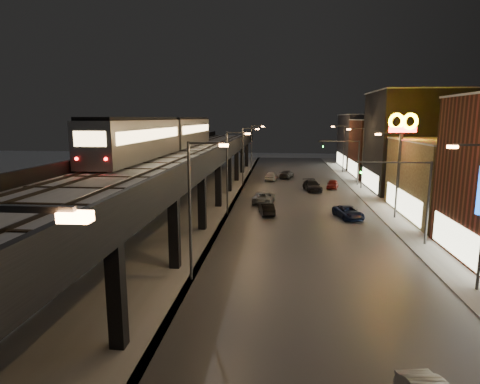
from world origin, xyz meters
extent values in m
cube|color=#46474D|center=(7.50, 35.00, 0.03)|extent=(17.00, 120.00, 0.06)
cube|color=#9FA1A8|center=(17.50, 35.00, 0.07)|extent=(4.00, 120.00, 0.14)
cube|color=#9FA1A8|center=(-6.00, 35.00, 0.03)|extent=(11.00, 120.00, 0.06)
cube|color=black|center=(-6.00, 32.00, 5.80)|extent=(9.00, 100.00, 1.00)
cube|color=black|center=(-2.30, 5.00, 2.65)|extent=(0.70, 0.70, 5.30)
cube|color=black|center=(-6.00, 5.00, 5.15)|extent=(8.00, 0.60, 0.50)
cube|color=black|center=(-9.70, 15.00, 2.65)|extent=(0.70, 0.70, 5.30)
cube|color=black|center=(-2.30, 15.00, 2.65)|extent=(0.70, 0.70, 5.30)
cube|color=black|center=(-6.00, 15.00, 5.15)|extent=(8.00, 0.60, 0.50)
cube|color=black|center=(-9.70, 25.00, 2.65)|extent=(0.70, 0.70, 5.30)
cube|color=black|center=(-2.30, 25.00, 2.65)|extent=(0.70, 0.70, 5.30)
cube|color=black|center=(-6.00, 25.00, 5.15)|extent=(8.00, 0.60, 0.50)
cube|color=black|center=(-9.70, 35.00, 2.65)|extent=(0.70, 0.70, 5.30)
cube|color=black|center=(-2.30, 35.00, 2.65)|extent=(0.70, 0.70, 5.30)
cube|color=black|center=(-6.00, 35.00, 5.15)|extent=(8.00, 0.60, 0.50)
cube|color=black|center=(-9.70, 45.00, 2.65)|extent=(0.70, 0.70, 5.30)
cube|color=black|center=(-2.30, 45.00, 2.65)|extent=(0.70, 0.70, 5.30)
cube|color=black|center=(-6.00, 45.00, 5.15)|extent=(8.00, 0.60, 0.50)
cube|color=black|center=(-9.70, 55.00, 2.65)|extent=(0.70, 0.70, 5.30)
cube|color=black|center=(-2.30, 55.00, 2.65)|extent=(0.70, 0.70, 5.30)
cube|color=black|center=(-6.00, 55.00, 5.15)|extent=(8.00, 0.60, 0.50)
cube|color=black|center=(-9.70, 65.00, 2.65)|extent=(0.70, 0.70, 5.30)
cube|color=black|center=(-2.30, 65.00, 2.65)|extent=(0.70, 0.70, 5.30)
cube|color=black|center=(-6.00, 65.00, 5.15)|extent=(8.00, 0.60, 0.50)
cube|color=black|center=(-9.70, 75.00, 2.65)|extent=(0.70, 0.70, 5.30)
cube|color=black|center=(-2.30, 75.00, 2.65)|extent=(0.70, 0.70, 5.30)
cube|color=black|center=(-6.00, 75.00, 5.15)|extent=(8.00, 0.60, 0.50)
cube|color=#B2B7C1|center=(-6.00, 32.00, 6.38)|extent=(8.40, 100.00, 0.16)
cube|color=#332D28|center=(-9.22, 32.00, 6.54)|extent=(0.08, 98.00, 0.16)
cube|color=#332D28|center=(-7.78, 32.00, 6.54)|extent=(0.08, 98.00, 0.16)
cube|color=#332D28|center=(-4.72, 32.00, 6.54)|extent=(0.08, 98.00, 0.16)
cube|color=#332D28|center=(-3.28, 32.00, 6.54)|extent=(0.08, 98.00, 0.16)
cube|color=black|center=(-6.00, 18.00, 6.49)|extent=(7.80, 0.24, 0.06)
cube|color=black|center=(-6.00, 34.00, 6.49)|extent=(7.80, 0.24, 0.06)
cube|color=black|center=(-6.00, 50.00, 6.49)|extent=(7.80, 0.24, 0.06)
cube|color=black|center=(-6.00, 66.00, 6.49)|extent=(7.80, 0.24, 0.06)
cube|color=black|center=(-1.65, 32.00, 6.85)|extent=(0.30, 100.00, 1.10)
cube|color=black|center=(-10.35, 32.00, 6.85)|extent=(0.30, 100.00, 1.10)
cube|color=#FFFBCB|center=(17.95, 18.00, 1.60)|extent=(0.10, 9.60, 2.40)
cube|color=brown|center=(24.00, 32.00, 4.00)|extent=(12.00, 15.00, 8.00)
cube|color=#FFFBCB|center=(17.95, 32.00, 1.60)|extent=(0.10, 12.00, 2.40)
cube|color=#B2B7C1|center=(24.00, 32.00, 8.08)|extent=(12.20, 15.20, 0.16)
cube|color=black|center=(24.00, 48.00, 7.00)|extent=(12.00, 13.00, 14.00)
cube|color=#FFFBCB|center=(17.95, 48.00, 1.60)|extent=(0.10, 10.40, 2.40)
cube|color=#B2B7C1|center=(24.00, 48.00, 14.08)|extent=(12.20, 13.20, 0.16)
cube|color=#5A251C|center=(24.00, 62.00, 5.00)|extent=(12.00, 12.00, 10.00)
cube|color=#FFFBCB|center=(17.95, 62.00, 1.60)|extent=(0.10, 9.60, 2.40)
cube|color=#B2B7C1|center=(24.00, 62.00, 10.08)|extent=(12.20, 12.20, 0.16)
cube|color=#27272C|center=(24.00, 76.00, 5.50)|extent=(12.00, 16.00, 11.00)
cube|color=#FFFBCB|center=(17.95, 76.00, 1.60)|extent=(0.10, 12.80, 2.40)
cube|color=#B2B7C1|center=(24.00, 76.00, 11.08)|extent=(12.20, 16.20, 0.16)
cube|color=#38383A|center=(0.40, -5.00, 8.90)|extent=(2.20, 0.12, 0.12)
cube|color=#FF9950|center=(1.50, -5.00, 8.78)|extent=(0.55, 0.28, 0.18)
cylinder|color=#38383A|center=(-0.70, 13.00, 4.50)|extent=(0.18, 0.18, 9.00)
cube|color=#38383A|center=(0.40, 13.00, 8.90)|extent=(2.20, 0.12, 0.12)
cube|color=#FF9950|center=(1.50, 13.00, 8.78)|extent=(0.55, 0.28, 0.18)
cube|color=#38383A|center=(15.90, 13.00, 8.90)|extent=(2.20, 0.12, 0.12)
cube|color=#FF9950|center=(14.80, 13.00, 8.78)|extent=(0.55, 0.28, 0.18)
cylinder|color=#38383A|center=(-0.70, 31.00, 4.50)|extent=(0.18, 0.18, 9.00)
cube|color=#38383A|center=(0.40, 31.00, 8.90)|extent=(2.20, 0.12, 0.12)
cube|color=#FF9950|center=(1.50, 31.00, 8.78)|extent=(0.55, 0.28, 0.18)
cylinder|color=#38383A|center=(17.00, 31.00, 4.50)|extent=(0.18, 0.18, 9.00)
cube|color=#38383A|center=(15.90, 31.00, 8.90)|extent=(2.20, 0.12, 0.12)
cube|color=#FF9950|center=(14.80, 31.00, 8.78)|extent=(0.55, 0.28, 0.18)
cylinder|color=#38383A|center=(-0.70, 49.00, 4.50)|extent=(0.18, 0.18, 9.00)
cube|color=#38383A|center=(0.40, 49.00, 8.90)|extent=(2.20, 0.12, 0.12)
cube|color=#FF9950|center=(1.50, 49.00, 8.78)|extent=(0.55, 0.28, 0.18)
cylinder|color=#38383A|center=(17.00, 49.00, 4.50)|extent=(0.18, 0.18, 9.00)
cube|color=#38383A|center=(15.90, 49.00, 8.90)|extent=(2.20, 0.12, 0.12)
cube|color=#FF9950|center=(14.80, 49.00, 8.78)|extent=(0.55, 0.28, 0.18)
cylinder|color=#38383A|center=(-0.70, 67.00, 4.50)|extent=(0.18, 0.18, 9.00)
cube|color=#38383A|center=(0.40, 67.00, 8.90)|extent=(2.20, 0.12, 0.12)
cube|color=#FF9950|center=(1.50, 67.00, 8.78)|extent=(0.55, 0.28, 0.18)
cylinder|color=#38383A|center=(17.00, 67.00, 4.50)|extent=(0.18, 0.18, 9.00)
cube|color=#38383A|center=(15.90, 67.00, 8.90)|extent=(2.20, 0.12, 0.12)
cube|color=#FF9950|center=(14.80, 67.00, 8.78)|extent=(0.55, 0.28, 0.18)
cylinder|color=#38383A|center=(17.00, 22.00, 3.50)|extent=(0.20, 0.20, 7.00)
cube|color=#38383A|center=(14.00, 22.00, 6.90)|extent=(6.00, 0.12, 0.12)
imported|color=black|center=(11.50, 22.00, 6.40)|extent=(0.20, 0.16, 1.00)
sphere|color=#0CFF26|center=(11.50, 21.85, 6.15)|extent=(0.18, 0.18, 0.18)
cylinder|color=#38383A|center=(17.00, 52.00, 3.50)|extent=(0.20, 0.20, 7.00)
cube|color=#38383A|center=(14.00, 52.00, 6.90)|extent=(6.00, 0.12, 0.12)
imported|color=black|center=(11.50, 52.00, 6.40)|extent=(0.20, 0.16, 1.00)
sphere|color=#0CFF26|center=(11.50, 51.85, 6.15)|extent=(0.18, 0.18, 0.18)
cube|color=gray|center=(-8.50, 25.60, 8.42)|extent=(3.16, 19.08, 3.60)
cube|color=black|center=(-8.50, 25.60, 10.35)|extent=(2.83, 18.53, 0.27)
cube|color=#FFD48C|center=(-10.09, 25.60, 8.91)|extent=(0.05, 17.44, 0.98)
cube|color=#FFD48C|center=(-6.91, 25.60, 8.91)|extent=(0.05, 17.44, 0.98)
cube|color=gray|center=(-8.50, 45.62, 8.42)|extent=(3.16, 19.08, 3.60)
cube|color=black|center=(-8.50, 45.62, 10.35)|extent=(2.83, 18.53, 0.27)
cube|color=#FFD48C|center=(-10.09, 45.62, 8.91)|extent=(0.05, 17.44, 0.98)
cube|color=#FFD48C|center=(-6.91, 45.62, 8.91)|extent=(0.05, 17.44, 0.98)
cube|color=#FFD48C|center=(-8.50, 16.05, 8.96)|extent=(2.40, 0.05, 1.09)
sphere|color=#FF0C0C|center=(-9.59, 16.03, 7.55)|extent=(0.22, 0.22, 0.22)
sphere|color=#FF0C0C|center=(-7.41, 16.03, 7.55)|extent=(0.22, 0.22, 0.22)
imported|color=black|center=(3.55, 31.35, 0.64)|extent=(2.08, 4.05, 1.27)
imported|color=slate|center=(3.02, 37.40, 0.72)|extent=(2.82, 5.37, 1.44)
imported|color=#242428|center=(6.10, 58.53, 0.67)|extent=(2.91, 4.92, 1.34)
imported|color=silver|center=(3.52, 55.78, 0.74)|extent=(2.35, 4.55, 1.48)
imported|color=#0E183A|center=(12.16, 30.50, 0.63)|extent=(3.16, 4.92, 1.26)
imported|color=black|center=(9.62, 46.49, 0.73)|extent=(2.82, 5.31, 1.47)
imported|color=maroon|center=(12.79, 48.76, 0.65)|extent=(2.29, 4.04, 1.29)
cylinder|color=#38383A|center=(18.00, 33.81, 4.42)|extent=(0.24, 0.24, 8.83)
cube|color=#FF0C0C|center=(18.00, 33.81, 9.16)|extent=(3.09, 0.25, 0.55)
torus|color=#FFD500|center=(17.28, 33.81, 10.04)|extent=(1.82, 0.78, 1.79)
torus|color=#FFD500|center=(18.72, 33.81, 10.04)|extent=(1.82, 0.78, 1.79)
camera|label=1|loc=(4.92, -11.25, 10.42)|focal=30.00mm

